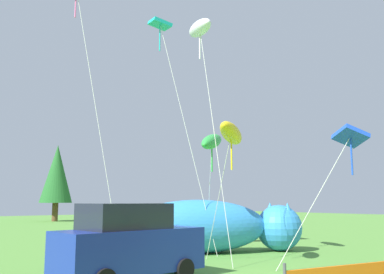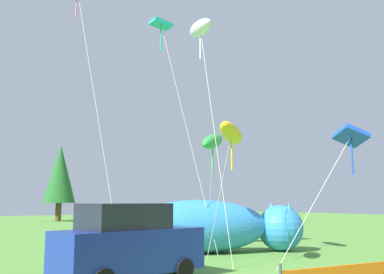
{
  "view_description": "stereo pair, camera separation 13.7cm",
  "coord_description": "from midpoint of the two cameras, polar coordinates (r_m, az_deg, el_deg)",
  "views": [
    {
      "loc": [
        -8.83,
        -7.25,
        2.26
      ],
      "look_at": [
        0.07,
        4.08,
        4.41
      ],
      "focal_mm": 40.0,
      "sensor_mm": 36.0,
      "label": 1
    },
    {
      "loc": [
        -8.73,
        -7.33,
        2.26
      ],
      "look_at": [
        0.07,
        4.08,
        4.41
      ],
      "focal_mm": 40.0,
      "sensor_mm": 36.0,
      "label": 2
    }
  ],
  "objects": [
    {
      "name": "kite_blue_box",
      "position": [
        15.29,
        20.04,
        -0.18
      ],
      "size": [
        2.58,
        2.31,
        4.77
      ],
      "color": "silver",
      "rests_on": "ground"
    },
    {
      "name": "horizon_tree_west",
      "position": [
        50.39,
        -17.66,
        -4.72
      ],
      "size": [
        3.56,
        3.56,
        8.49
      ],
      "color": "brown",
      "rests_on": "ground"
    },
    {
      "name": "kite_green_fish",
      "position": [
        18.35,
        2.45,
        -0.63
      ],
      "size": [
        2.68,
        2.92,
        5.44
      ],
      "color": "silver",
      "rests_on": "ground"
    },
    {
      "name": "inflatable_cat",
      "position": [
        19.15,
        2.68,
        -12.06
      ],
      "size": [
        7.87,
        4.94,
        2.3
      ],
      "rotation": [
        0.0,
        0.0,
        -0.42
      ],
      "color": "#338CD8",
      "rests_on": "ground"
    },
    {
      "name": "kite_white_ghost",
      "position": [
        17.8,
        0.83,
        14.2
      ],
      "size": [
        1.46,
        3.14,
        9.67
      ],
      "color": "silver",
      "rests_on": "ground"
    },
    {
      "name": "parked_car",
      "position": [
        12.61,
        -8.69,
        -13.84
      ],
      "size": [
        4.43,
        2.11,
        2.18
      ],
      "rotation": [
        0.0,
        0.0,
        0.09
      ],
      "color": "navy",
      "rests_on": "ground"
    },
    {
      "name": "kite_teal_diamond",
      "position": [
        20.38,
        -4.34,
        14.17
      ],
      "size": [
        2.03,
        2.74,
        10.57
      ],
      "color": "silver",
      "rests_on": "ground"
    },
    {
      "name": "kite_yellow_hero",
      "position": [
        15.29,
        4.99,
        0.43
      ],
      "size": [
        2.37,
        3.11,
        5.1
      ],
      "color": "silver",
      "rests_on": "ground"
    }
  ]
}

